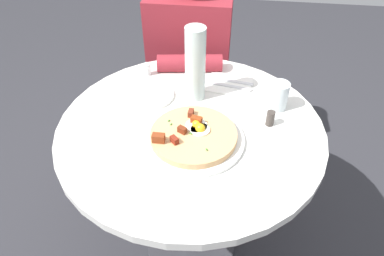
# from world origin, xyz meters

# --- Properties ---
(ground_plane) EXTENTS (6.00, 6.00, 0.00)m
(ground_plane) POSITION_xyz_m (0.00, 0.00, 0.00)
(ground_plane) COLOR #2D2D33
(dining_table) EXTENTS (0.89, 0.89, 0.73)m
(dining_table) POSITION_xyz_m (0.00, 0.00, 0.56)
(dining_table) COLOR silver
(dining_table) RESTS_ON ground_plane
(person_seated) EXTENTS (0.38, 0.47, 1.14)m
(person_seated) POSITION_xyz_m (0.09, -0.62, 0.51)
(person_seated) COLOR #2D2D33
(person_seated) RESTS_ON ground_plane
(pizza_plate) EXTENTS (0.32, 0.32, 0.01)m
(pizza_plate) POSITION_xyz_m (-0.02, 0.07, 0.74)
(pizza_plate) COLOR white
(pizza_plate) RESTS_ON dining_table
(breakfast_pizza) EXTENTS (0.27, 0.27, 0.05)m
(breakfast_pizza) POSITION_xyz_m (-0.02, 0.07, 0.76)
(breakfast_pizza) COLOR tan
(breakfast_pizza) RESTS_ON pizza_plate
(bread_plate) EXTENTS (0.18, 0.18, 0.01)m
(bread_plate) POSITION_xyz_m (0.17, -0.14, 0.74)
(bread_plate) COLOR white
(bread_plate) RESTS_ON dining_table
(napkin) EXTENTS (0.19, 0.17, 0.00)m
(napkin) POSITION_xyz_m (-0.12, -0.26, 0.73)
(napkin) COLOR white
(napkin) RESTS_ON dining_table
(fork) EXTENTS (0.18, 0.04, 0.00)m
(fork) POSITION_xyz_m (-0.11, -0.24, 0.74)
(fork) COLOR silver
(fork) RESTS_ON napkin
(knife) EXTENTS (0.18, 0.04, 0.00)m
(knife) POSITION_xyz_m (-0.12, -0.27, 0.74)
(knife) COLOR silver
(knife) RESTS_ON napkin
(water_glass) EXTENTS (0.07, 0.07, 0.10)m
(water_glass) POSITION_xyz_m (-0.29, -0.14, 0.78)
(water_glass) COLOR silver
(water_glass) RESTS_ON dining_table
(water_bottle) EXTENTS (0.07, 0.07, 0.27)m
(water_bottle) POSITION_xyz_m (0.01, -0.17, 0.87)
(water_bottle) COLOR silver
(water_bottle) RESTS_ON dining_table
(salt_shaker) EXTENTS (0.03, 0.03, 0.05)m
(salt_shaker) POSITION_xyz_m (0.21, -0.28, 0.76)
(salt_shaker) COLOR white
(salt_shaker) RESTS_ON dining_table
(pepper_shaker) EXTENTS (0.03, 0.03, 0.05)m
(pepper_shaker) POSITION_xyz_m (-0.26, -0.04, 0.76)
(pepper_shaker) COLOR #3F3833
(pepper_shaker) RESTS_ON dining_table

